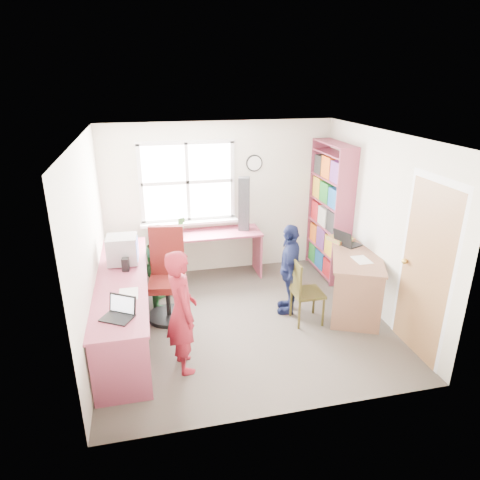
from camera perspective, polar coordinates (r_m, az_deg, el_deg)
The scene contains 19 objects.
room at distance 5.29m, azimuth 0.48°, elevation 1.12°, with size 3.64×3.44×2.44m.
l_desk at distance 5.15m, azimuth -13.17°, elevation -9.45°, with size 2.38×2.95×0.75m.
right_desk at distance 6.03m, azimuth 15.16°, elevation -3.63°, with size 1.14×1.52×0.80m.
bookshelf at distance 6.85m, azimuth 11.84°, elevation 3.47°, with size 0.30×1.02×2.10m.
swivel_chair at distance 5.71m, azimuth -9.62°, elevation -5.22°, with size 0.65×0.65×1.22m.
wooden_chair at distance 5.56m, azimuth 8.41°, elevation -6.52°, with size 0.38×0.38×0.87m.
crt_monitor at distance 5.68m, azimuth -15.39°, elevation -1.26°, with size 0.39×0.35×0.37m.
laptop_left at distance 4.53m, azimuth -15.78°, elevation -9.25°, with size 0.39×0.37×0.21m.
laptop_right at distance 6.17m, azimuth 13.92°, elevation -0.18°, with size 0.37×0.41×0.23m.
speaker_a at distance 5.49m, azimuth -15.02°, elevation -3.19°, with size 0.09×0.09×0.17m.
speaker_b at distance 5.93m, azimuth -15.04°, elevation -1.30°, with size 0.09×0.09×0.17m.
cd_tower at distance 6.62m, azimuth 0.54°, elevation 4.83°, with size 0.20×0.19×0.84m.
game_box at distance 6.32m, azimuth 13.27°, elevation 0.15°, with size 0.36×0.36×0.06m.
paper_a at distance 4.96m, azimuth -14.64°, elevation -6.97°, with size 0.21×0.30×0.00m.
paper_b at distance 5.75m, azimuth 15.91°, elevation -2.56°, with size 0.19×0.28×0.00m.
potted_plant at distance 6.56m, azimuth -7.97°, elevation 1.92°, with size 0.16×0.13×0.29m, color #2C6729.
person_red at distance 4.62m, azimuth -7.77°, elevation -9.44°, with size 0.51×0.33×1.39m, color maroon.
person_green at distance 6.03m, azimuth -10.47°, elevation -3.21°, with size 0.56×0.44×1.16m, color #2B6C39.
person_navy at distance 5.73m, azimuth 6.65°, elevation -3.84°, with size 0.73×0.30×1.25m, color #141B41.
Camera 1 is at (-1.13, -4.74, 3.03)m, focal length 32.00 mm.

